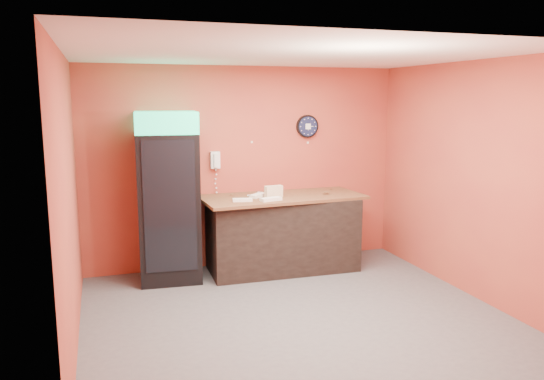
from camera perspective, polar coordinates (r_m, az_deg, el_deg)
name	(u,v)px	position (r m, az deg, el deg)	size (l,w,h in m)	color
floor	(294,314)	(6.03, 2.38, -13.22)	(4.50, 4.50, 0.00)	#47474C
back_wall	(245,167)	(7.51, -2.91, 2.49)	(4.50, 0.02, 2.80)	#B14932
left_wall	(69,203)	(5.28, -21.02, -1.29)	(0.02, 4.00, 2.80)	#B14932
right_wall	(471,180)	(6.75, 20.66, 1.04)	(0.02, 4.00, 2.80)	#B14932
ceiling	(296,54)	(5.56, 2.60, 14.38)	(4.50, 4.00, 0.02)	white
beverage_cooler	(169,199)	(6.96, -11.00, -1.00)	(0.83, 0.84, 2.19)	black
prep_counter	(282,234)	(7.38, 1.07, -4.73)	(2.01, 0.89, 1.00)	black
wall_clock	(307,126)	(7.73, 3.83, 6.85)	(0.33, 0.06, 0.33)	black
wall_phone	(215,160)	(7.34, -6.12, 3.22)	(0.13, 0.11, 0.23)	white
butcher_paper	(282,197)	(7.26, 1.09, -0.75)	(2.20, 0.98, 0.04)	brown
sub_roll_stack	(274,191)	(7.13, 0.18, -0.15)	(0.26, 0.12, 0.16)	beige
wrapped_sandwich_left	(243,200)	(6.86, -3.19, -1.07)	(0.25, 0.10, 0.04)	white
wrapped_sandwich_mid	(271,199)	(6.89, -0.12, -0.99)	(0.28, 0.11, 0.04)	white
wrapped_sandwich_right	(258,195)	(7.16, -1.48, -0.58)	(0.29, 0.11, 0.04)	white
kitchen_tool	(259,193)	(7.24, -1.46, -0.36)	(0.06, 0.06, 0.06)	silver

